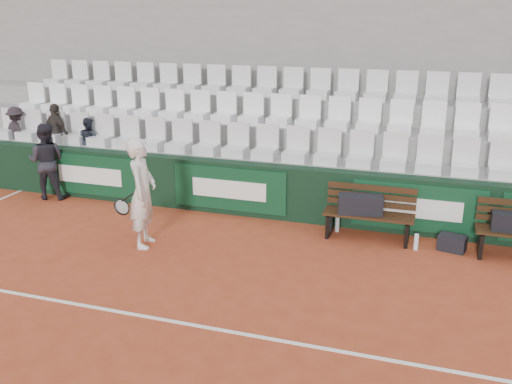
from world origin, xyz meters
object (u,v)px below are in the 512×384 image
object	(u,v)px
tennis_player	(142,193)
spectator_c	(87,120)
sports_bag_right	(512,222)
water_bottle_far	(416,242)
bench_left	(368,226)
ball_kid	(47,161)
water_bottle_near	(337,224)
sports_bag_left	(360,204)
sports_bag_ground	(452,243)
spectator_a	(15,112)
spectator_b	(55,112)

from	to	relation	value
tennis_player	spectator_c	bearing A→B (deg)	136.84
sports_bag_right	water_bottle_far	xyz separation A→B (m)	(-1.39, -0.14, -0.45)
tennis_player	spectator_c	distance (m)	3.60
bench_left	ball_kid	xyz separation A→B (m)	(-6.52, 0.18, 0.55)
sports_bag_right	water_bottle_far	bearing A→B (deg)	-174.22
bench_left	sports_bag_right	world-z (taller)	sports_bag_right
water_bottle_near	tennis_player	xyz separation A→B (m)	(-2.91, -1.58, 0.77)
sports_bag_left	sports_bag_ground	size ratio (longest dim) A/B	1.73
bench_left	water_bottle_near	distance (m)	0.58
water_bottle_near	water_bottle_far	xyz separation A→B (m)	(1.36, -0.40, 0.00)
bench_left	spectator_c	world-z (taller)	spectator_c
water_bottle_far	spectator_a	world-z (taller)	spectator_a
bench_left	sports_bag_left	world-z (taller)	sports_bag_left
spectator_a	spectator_b	xyz separation A→B (m)	(1.04, 0.00, 0.06)
sports_bag_right	sports_bag_ground	size ratio (longest dim) A/B	1.41
bench_left	water_bottle_near	size ratio (longest dim) A/B	5.61
bench_left	tennis_player	world-z (taller)	tennis_player
water_bottle_near	tennis_player	world-z (taller)	tennis_player
sports_bag_right	tennis_player	size ratio (longest dim) A/B	0.33
spectator_b	tennis_player	bearing A→B (deg)	163.26
spectator_b	water_bottle_near	bearing A→B (deg)	-168.78
sports_bag_left	bench_left	bearing A→B (deg)	8.88
spectator_b	bench_left	bearing A→B (deg)	-169.57
water_bottle_near	spectator_a	bearing A→B (deg)	173.39
sports_bag_left	water_bottle_far	size ratio (longest dim) A/B	2.74
tennis_player	spectator_a	distance (m)	5.09
spectator_a	water_bottle_far	bearing A→B (deg)	-167.13
bench_left	spectator_c	distance (m)	6.27
ball_kid	spectator_b	distance (m)	1.24
sports_bag_left	water_bottle_near	xyz separation A→B (m)	(-0.40, 0.19, -0.47)
spectator_a	spectator_b	distance (m)	1.04
spectator_a	spectator_c	world-z (taller)	spectator_a
sports_bag_right	spectator_a	xyz separation A→B (m)	(-10.08, 1.11, 0.98)
sports_bag_ground	spectator_c	world-z (taller)	spectator_c
bench_left	water_bottle_near	bearing A→B (deg)	162.80
sports_bag_left	sports_bag_ground	distance (m)	1.58
water_bottle_near	tennis_player	bearing A→B (deg)	-151.57
water_bottle_near	ball_kid	world-z (taller)	ball_kid
water_bottle_far	tennis_player	world-z (taller)	tennis_player
water_bottle_near	bench_left	bearing A→B (deg)	-17.20
spectator_b	spectator_c	bearing A→B (deg)	-161.09
tennis_player	spectator_a	bearing A→B (deg)	151.24
sports_bag_right	ball_kid	world-z (taller)	ball_kid
sports_bag_left	sports_bag_right	xyz separation A→B (m)	(2.34, -0.07, -0.02)
bench_left	spectator_a	size ratio (longest dim) A/B	1.32
sports_bag_ground	tennis_player	xyz separation A→B (m)	(-4.82, -1.32, 0.77)
bench_left	water_bottle_near	xyz separation A→B (m)	(-0.55, 0.17, -0.09)
tennis_player	spectator_c	xyz separation A→B (m)	(-2.59, 2.43, 0.60)
sports_bag_left	spectator_b	size ratio (longest dim) A/B	0.58
sports_bag_right	ball_kid	size ratio (longest dim) A/B	0.38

